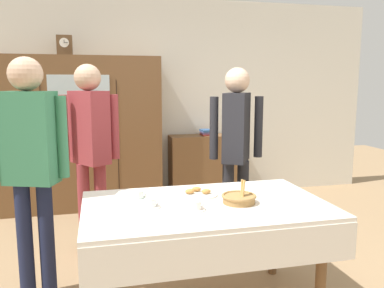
% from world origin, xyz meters
% --- Properties ---
extents(back_wall, '(6.40, 0.10, 2.70)m').
position_xyz_m(back_wall, '(0.00, 2.65, 1.35)').
color(back_wall, silver).
rests_on(back_wall, ground).
extents(dining_table, '(1.65, 1.00, 0.77)m').
position_xyz_m(dining_table, '(0.00, -0.23, 0.66)').
color(dining_table, brown).
rests_on(dining_table, ground).
extents(wall_cabinet, '(1.96, 0.46, 1.91)m').
position_xyz_m(wall_cabinet, '(-0.90, 2.35, 0.96)').
color(wall_cabinet, brown).
rests_on(wall_cabinet, ground).
extents(mantel_clock, '(0.18, 0.11, 0.24)m').
position_xyz_m(mantel_clock, '(-1.05, 2.35, 2.03)').
color(mantel_clock, brown).
rests_on(mantel_clock, wall_cabinet).
extents(bookshelf_low, '(1.00, 0.35, 0.88)m').
position_xyz_m(bookshelf_low, '(0.73, 2.41, 0.44)').
color(bookshelf_low, brown).
rests_on(bookshelf_low, ground).
extents(book_stack, '(0.15, 0.21, 0.08)m').
position_xyz_m(book_stack, '(0.73, 2.41, 0.92)').
color(book_stack, '#99332D').
rests_on(book_stack, bookshelf_low).
extents(tea_cup_far_right, '(0.13, 0.13, 0.06)m').
position_xyz_m(tea_cup_far_right, '(-0.10, -0.33, 0.80)').
color(tea_cup_far_right, white).
rests_on(tea_cup_far_right, dining_table).
extents(tea_cup_front_edge, '(0.13, 0.13, 0.06)m').
position_xyz_m(tea_cup_front_edge, '(-0.44, 0.00, 0.80)').
color(tea_cup_front_edge, silver).
rests_on(tea_cup_front_edge, dining_table).
extents(tea_cup_center, '(0.13, 0.13, 0.06)m').
position_xyz_m(tea_cup_center, '(-0.38, -0.21, 0.80)').
color(tea_cup_center, white).
rests_on(tea_cup_center, dining_table).
extents(bread_basket, '(0.24, 0.24, 0.16)m').
position_xyz_m(bread_basket, '(0.22, -0.25, 0.80)').
color(bread_basket, '#9E7542').
rests_on(bread_basket, dining_table).
extents(pastry_plate, '(0.28, 0.28, 0.05)m').
position_xyz_m(pastry_plate, '(-0.00, 0.00, 0.78)').
color(pastry_plate, white).
rests_on(pastry_plate, dining_table).
extents(spoon_far_right, '(0.12, 0.02, 0.01)m').
position_xyz_m(spoon_far_right, '(-0.64, 0.01, 0.77)').
color(spoon_far_right, silver).
rests_on(spoon_far_right, dining_table).
extents(spoon_far_left, '(0.12, 0.02, 0.01)m').
position_xyz_m(spoon_far_left, '(0.71, 0.02, 0.77)').
color(spoon_far_left, silver).
rests_on(spoon_far_left, dining_table).
extents(person_behind_table_right, '(0.52, 0.41, 1.75)m').
position_xyz_m(person_behind_table_right, '(-0.77, 0.90, 1.08)').
color(person_behind_table_right, '#933338').
rests_on(person_behind_table_right, ground).
extents(person_near_right_end, '(0.52, 0.41, 1.73)m').
position_xyz_m(person_near_right_end, '(0.56, 0.74, 1.06)').
color(person_near_right_end, '#232328').
rests_on(person_near_right_end, ground).
extents(person_by_cabinet, '(0.52, 0.31, 1.76)m').
position_xyz_m(person_by_cabinet, '(-1.17, 0.23, 1.09)').
color(person_by_cabinet, '#191E38').
rests_on(person_by_cabinet, ground).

